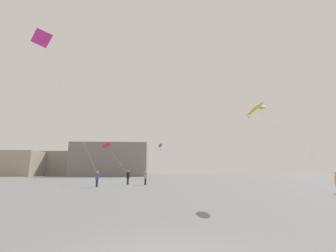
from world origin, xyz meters
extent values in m
cylinder|color=#2D2D33|center=(-2.92, 26.08, 0.40)|extent=(0.26, 0.26, 0.79)
cylinder|color=gray|center=(-2.92, 26.08, 1.13)|extent=(0.38, 0.38, 0.69)
sphere|color=tan|center=(-2.92, 26.08, 1.61)|extent=(0.26, 0.26, 0.26)
sphere|color=tan|center=(13.79, 14.97, 1.59)|extent=(0.25, 0.25, 0.25)
cylinder|color=#2D2D33|center=(-8.01, 22.48, 0.39)|extent=(0.26, 0.26, 0.79)
cylinder|color=#3351B7|center=(-8.01, 22.48, 1.13)|extent=(0.38, 0.38, 0.69)
sphere|color=tan|center=(-8.01, 22.48, 1.60)|extent=(0.26, 0.26, 0.26)
cylinder|color=#2D2D33|center=(-5.31, 27.02, 0.42)|extent=(0.27, 0.27, 0.84)
cylinder|color=black|center=(-5.31, 27.02, 1.20)|extent=(0.40, 0.40, 0.73)
sphere|color=tan|center=(-5.31, 27.02, 1.70)|extent=(0.27, 0.27, 0.27)
pyramid|color=#D12899|center=(-10.49, 13.19, 12.66)|extent=(1.96, 1.35, 0.95)
sphere|color=#D12899|center=(-10.36, 13.13, 12.43)|extent=(0.10, 0.10, 0.10)
sphere|color=#D12899|center=(-10.23, 13.09, 12.22)|extent=(0.10, 0.10, 0.10)
sphere|color=#D12899|center=(-10.09, 13.06, 12.01)|extent=(0.10, 0.10, 0.10)
cylinder|color=silver|center=(-9.25, 17.82, 6.97)|extent=(2.51, 9.33, 11.35)
pyramid|color=purple|center=(-1.14, 27.97, 5.25)|extent=(0.68, 1.00, 0.50)
sphere|color=purple|center=(-1.10, 28.10, 5.02)|extent=(0.10, 0.10, 0.10)
sphere|color=purple|center=(-1.07, 28.24, 4.81)|extent=(0.10, 0.10, 0.10)
sphere|color=purple|center=(-1.05, 28.38, 4.60)|extent=(0.10, 0.10, 0.10)
cylinder|color=silver|center=(-2.02, 27.02, 3.26)|extent=(1.82, 1.91, 3.94)
cone|color=yellow|center=(5.72, 10.15, 5.82)|extent=(1.47, 1.59, 0.95)
sphere|color=yellow|center=(5.58, 10.13, 5.61)|extent=(0.10, 0.10, 0.10)
sphere|color=yellow|center=(5.44, 10.12, 5.40)|extent=(0.10, 0.10, 0.10)
sphere|color=yellow|center=(5.30, 10.10, 5.19)|extent=(0.10, 0.10, 0.10)
cylinder|color=silver|center=(9.75, 12.56, 3.56)|extent=(8.09, 4.84, 4.54)
pyramid|color=red|center=(-9.06, 29.56, 5.45)|extent=(1.51, 1.32, 0.82)
sphere|color=red|center=(-9.05, 29.72, 5.23)|extent=(0.10, 0.10, 0.10)
sphere|color=red|center=(-9.06, 29.86, 5.02)|extent=(0.10, 0.10, 0.10)
sphere|color=red|center=(-9.07, 30.00, 4.81)|extent=(0.10, 0.10, 0.10)
cylinder|color=silver|center=(-7.18, 28.30, 3.37)|extent=(3.75, 2.58, 4.15)
cone|color=#8CD12D|center=(15.18, 32.55, 11.96)|extent=(1.59, 1.48, 0.98)
sphere|color=#8CD12D|center=(15.11, 32.67, 11.75)|extent=(0.10, 0.10, 0.10)
sphere|color=#8CD12D|center=(15.04, 32.79, 11.54)|extent=(0.10, 0.10, 0.10)
sphere|color=#8CD12D|center=(14.98, 32.92, 11.33)|extent=(0.10, 0.10, 0.10)
cylinder|color=silver|center=(14.48, 23.76, 6.63)|extent=(1.40, 17.58, 10.67)
cube|color=#A39984|center=(-55.00, 74.41, 4.02)|extent=(24.63, 12.53, 8.05)
cube|color=gray|center=(-37.00, 82.91, 4.30)|extent=(21.76, 10.05, 8.60)
cube|color=gray|center=(-19.00, 74.91, 5.18)|extent=(24.32, 18.25, 10.35)
camera|label=1|loc=(0.17, -4.96, 1.80)|focal=25.50mm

